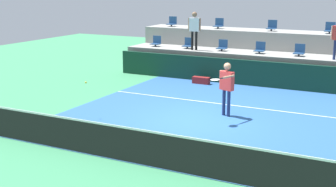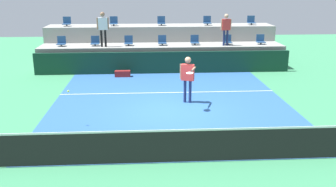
# 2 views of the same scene
# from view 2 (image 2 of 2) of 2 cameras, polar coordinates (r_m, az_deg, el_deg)

# --- Properties ---
(ground_plane) EXTENTS (40.00, 40.00, 0.00)m
(ground_plane) POSITION_cam_2_polar(r_m,az_deg,el_deg) (13.56, 0.63, -2.74)
(ground_plane) COLOR #388456
(court_inner_paint) EXTENTS (9.00, 10.00, 0.01)m
(court_inner_paint) POSITION_cam_2_polar(r_m,az_deg,el_deg) (14.50, 0.34, -1.43)
(court_inner_paint) COLOR #285693
(court_inner_paint) RESTS_ON ground_plane
(court_service_line) EXTENTS (9.00, 0.06, 0.00)m
(court_service_line) POSITION_cam_2_polar(r_m,az_deg,el_deg) (15.83, -0.01, 0.15)
(court_service_line) COLOR white
(court_service_line) RESTS_ON ground_plane
(tennis_net) EXTENTS (10.48, 0.08, 1.07)m
(tennis_net) POSITION_cam_2_polar(r_m,az_deg,el_deg) (9.67, 2.40, -7.78)
(tennis_net) COLOR black
(tennis_net) RESTS_ON ground_plane
(sponsor_backboard) EXTENTS (13.00, 0.16, 1.10)m
(sponsor_backboard) POSITION_cam_2_polar(r_m,az_deg,el_deg) (19.19, -0.69, 4.74)
(sponsor_backboard) COLOR #0F3323
(sponsor_backboard) RESTS_ON ground_plane
(seating_tier_lower) EXTENTS (13.00, 1.80, 1.25)m
(seating_tier_lower) POSITION_cam_2_polar(r_m,az_deg,el_deg) (20.45, -0.88, 5.69)
(seating_tier_lower) COLOR gray
(seating_tier_lower) RESTS_ON ground_plane
(seating_tier_upper) EXTENTS (13.00, 1.80, 2.10)m
(seating_tier_upper) POSITION_cam_2_polar(r_m,az_deg,el_deg) (22.15, -1.11, 7.65)
(seating_tier_upper) COLOR gray
(seating_tier_upper) RESTS_ON ground_plane
(stadium_chair_lower_far_left) EXTENTS (0.44, 0.40, 0.52)m
(stadium_chair_lower_far_left) POSITION_cam_2_polar(r_m,az_deg,el_deg) (20.69, -15.91, 7.55)
(stadium_chair_lower_far_left) COLOR #2D2D33
(stadium_chair_lower_far_left) RESTS_ON seating_tier_lower
(stadium_chair_lower_left) EXTENTS (0.44, 0.40, 0.52)m
(stadium_chair_lower_left) POSITION_cam_2_polar(r_m,az_deg,el_deg) (20.39, -11.03, 7.75)
(stadium_chair_lower_left) COLOR #2D2D33
(stadium_chair_lower_left) RESTS_ON seating_tier_lower
(stadium_chair_lower_mid_left) EXTENTS (0.44, 0.40, 0.52)m
(stadium_chair_lower_mid_left) POSITION_cam_2_polar(r_m,az_deg,el_deg) (20.24, -6.01, 7.90)
(stadium_chair_lower_mid_left) COLOR #2D2D33
(stadium_chair_lower_mid_left) RESTS_ON seating_tier_lower
(stadium_chair_lower_center) EXTENTS (0.44, 0.40, 0.52)m
(stadium_chair_lower_center) POSITION_cam_2_polar(r_m,az_deg,el_deg) (20.24, -0.88, 7.99)
(stadium_chair_lower_center) COLOR #2D2D33
(stadium_chair_lower_center) RESTS_ON seating_tier_lower
(stadium_chair_lower_mid_right) EXTENTS (0.44, 0.40, 0.52)m
(stadium_chair_lower_mid_right) POSITION_cam_2_polar(r_m,az_deg,el_deg) (20.40, 4.09, 8.02)
(stadium_chair_lower_mid_right) COLOR #2D2D33
(stadium_chair_lower_mid_right) RESTS_ON seating_tier_lower
(stadium_chair_lower_right) EXTENTS (0.44, 0.40, 0.52)m
(stadium_chair_lower_right) POSITION_cam_2_polar(r_m,az_deg,el_deg) (20.71, 9.03, 7.98)
(stadium_chair_lower_right) COLOR #2D2D33
(stadium_chair_lower_right) RESTS_ON seating_tier_lower
(stadium_chair_lower_far_right) EXTENTS (0.44, 0.40, 0.52)m
(stadium_chair_lower_far_right) POSITION_cam_2_polar(r_m,az_deg,el_deg) (21.18, 13.91, 7.89)
(stadium_chair_lower_far_right) COLOR #2D2D33
(stadium_chair_lower_far_right) RESTS_ON seating_tier_lower
(stadium_chair_upper_far_left) EXTENTS (0.44, 0.40, 0.52)m
(stadium_chair_upper_far_left) POSITION_cam_2_polar(r_m,az_deg,el_deg) (22.33, -15.15, 10.43)
(stadium_chair_upper_far_left) COLOR #2D2D33
(stadium_chair_upper_far_left) RESTS_ON seating_tier_upper
(stadium_chair_upper_left) EXTENTS (0.44, 0.40, 0.52)m
(stadium_chair_upper_left) POSITION_cam_2_polar(r_m,az_deg,el_deg) (21.97, -8.26, 10.73)
(stadium_chair_upper_left) COLOR #2D2D33
(stadium_chair_upper_left) RESTS_ON seating_tier_upper
(stadium_chair_upper_center) EXTENTS (0.44, 0.40, 0.52)m
(stadium_chair_upper_center) POSITION_cam_2_polar(r_m,az_deg,el_deg) (21.92, -1.02, 10.89)
(stadium_chair_upper_center) COLOR #2D2D33
(stadium_chair_upper_center) RESTS_ON seating_tier_upper
(stadium_chair_upper_right) EXTENTS (0.44, 0.40, 0.52)m
(stadium_chair_upper_right) POSITION_cam_2_polar(r_m,az_deg,el_deg) (22.20, 6.00, 10.87)
(stadium_chair_upper_right) COLOR #2D2D33
(stadium_chair_upper_right) RESTS_ON seating_tier_upper
(stadium_chair_upper_far_right) EXTENTS (0.44, 0.40, 0.52)m
(stadium_chair_upper_far_right) POSITION_cam_2_polar(r_m,az_deg,el_deg) (22.77, 12.55, 10.72)
(stadium_chair_upper_far_right) COLOR #2D2D33
(stadium_chair_upper_far_right) RESTS_ON seating_tier_upper
(tennis_player) EXTENTS (0.60, 1.33, 1.80)m
(tennis_player) POSITION_cam_2_polar(r_m,az_deg,el_deg) (14.25, 3.03, 2.86)
(tennis_player) COLOR navy
(tennis_player) RESTS_ON ground_plane
(spectator_in_white) EXTENTS (0.62, 0.26, 1.79)m
(spectator_in_white) POSITION_cam_2_polar(r_m,az_deg,el_deg) (19.84, -9.88, 10.13)
(spectator_in_white) COLOR black
(spectator_in_white) RESTS_ON seating_tier_lower
(spectator_in_grey) EXTENTS (0.59, 0.25, 1.66)m
(spectator_in_grey) POSITION_cam_2_polar(r_m,az_deg,el_deg) (20.20, 8.82, 10.02)
(spectator_in_grey) COLOR navy
(spectator_in_grey) RESTS_ON seating_tier_lower
(tennis_ball) EXTENTS (0.07, 0.07, 0.07)m
(tennis_ball) POSITION_cam_2_polar(r_m,az_deg,el_deg) (12.28, -14.94, 0.33)
(tennis_ball) COLOR #CCE033
(equipment_bag) EXTENTS (0.76, 0.28, 0.30)m
(equipment_bag) POSITION_cam_2_polar(r_m,az_deg,el_deg) (18.65, -6.92, 3.01)
(equipment_bag) COLOR maroon
(equipment_bag) RESTS_ON ground_plane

